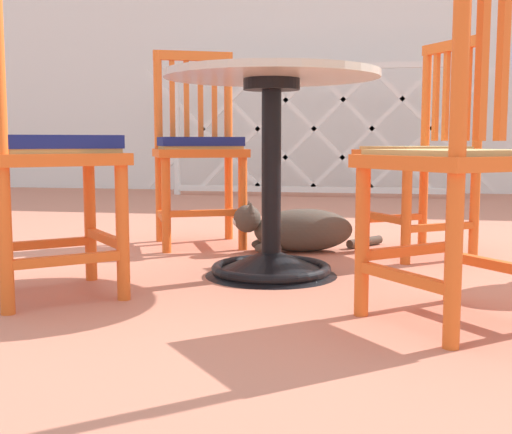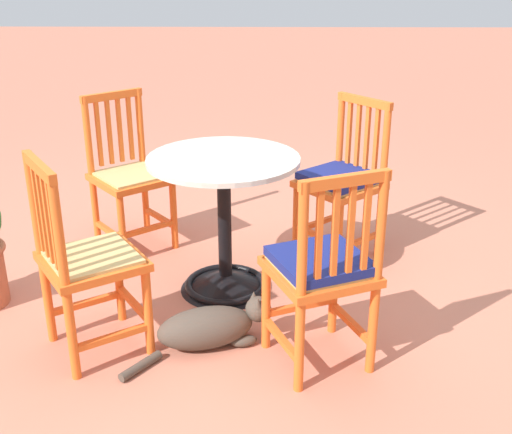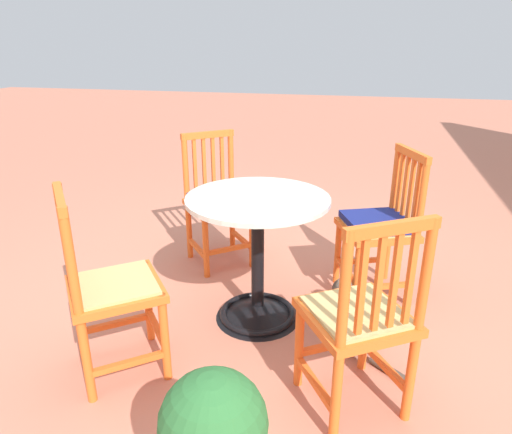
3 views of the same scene
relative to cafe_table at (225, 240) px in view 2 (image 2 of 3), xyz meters
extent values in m
plane|color=#C6755B|center=(0.05, 0.09, -0.28)|extent=(24.00, 24.00, 0.00)
cone|color=black|center=(0.00, 0.00, -0.23)|extent=(0.48, 0.48, 0.10)
torus|color=black|center=(0.00, 0.00, -0.26)|extent=(0.44, 0.44, 0.04)
cylinder|color=black|center=(0.00, 0.00, 0.09)|extent=(0.07, 0.07, 0.66)
cylinder|color=black|center=(0.00, 0.00, 0.40)|extent=(0.20, 0.20, 0.04)
cylinder|color=beige|center=(0.00, 0.00, 0.43)|extent=(0.76, 0.76, 0.02)
cylinder|color=orange|center=(-0.61, -0.19, -0.06)|extent=(0.04, 0.04, 0.45)
cylinder|color=orange|center=(-0.39, -0.45, -0.06)|extent=(0.04, 0.04, 0.45)
cylinder|color=orange|center=(-0.87, -0.41, 0.17)|extent=(0.04, 0.04, 0.91)
cylinder|color=orange|center=(-0.65, -0.67, 0.17)|extent=(0.04, 0.04, 0.91)
cube|color=orange|center=(-0.74, -0.30, -0.14)|extent=(0.28, 0.24, 0.03)
cube|color=orange|center=(-0.52, -0.56, -0.14)|extent=(0.28, 0.24, 0.03)
cube|color=orange|center=(-0.50, -0.32, -0.11)|extent=(0.24, 0.28, 0.03)
cube|color=orange|center=(-0.63, -0.43, 0.15)|extent=(0.56, 0.56, 0.04)
cube|color=tan|center=(-0.63, -0.43, 0.17)|extent=(0.49, 0.49, 0.02)
cube|color=orange|center=(-0.82, -0.46, 0.40)|extent=(0.03, 0.03, 0.39)
cube|color=orange|center=(-0.78, -0.51, 0.40)|extent=(0.03, 0.03, 0.39)
cube|color=orange|center=(-0.74, -0.57, 0.40)|extent=(0.03, 0.03, 0.39)
cube|color=orange|center=(-0.69, -0.62, 0.40)|extent=(0.03, 0.03, 0.39)
cube|color=orange|center=(-0.76, -0.54, 0.61)|extent=(0.27, 0.31, 0.04)
cube|color=navy|center=(-0.63, -0.43, 0.20)|extent=(0.51, 0.51, 0.04)
cylinder|color=orange|center=(0.33, -0.50, -0.06)|extent=(0.04, 0.04, 0.45)
cylinder|color=orange|center=(0.60, -0.29, -0.06)|extent=(0.04, 0.04, 0.45)
cylinder|color=orange|center=(0.55, -0.77, 0.17)|extent=(0.04, 0.04, 0.91)
cylinder|color=orange|center=(0.81, -0.55, 0.17)|extent=(0.04, 0.04, 0.91)
cube|color=orange|center=(0.44, -0.64, -0.14)|extent=(0.24, 0.28, 0.03)
cube|color=orange|center=(0.71, -0.42, -0.14)|extent=(0.24, 0.28, 0.03)
cube|color=orange|center=(0.47, -0.40, -0.11)|extent=(0.28, 0.24, 0.03)
cube|color=orange|center=(0.57, -0.53, 0.15)|extent=(0.56, 0.56, 0.04)
cube|color=tan|center=(0.57, -0.53, 0.17)|extent=(0.49, 0.49, 0.02)
cube|color=orange|center=(0.60, -0.72, 0.40)|extent=(0.03, 0.03, 0.39)
cube|color=orange|center=(0.66, -0.68, 0.40)|extent=(0.03, 0.03, 0.39)
cube|color=orange|center=(0.71, -0.64, 0.40)|extent=(0.03, 0.03, 0.39)
cube|color=orange|center=(0.76, -0.60, 0.40)|extent=(0.03, 0.03, 0.39)
cube|color=orange|center=(0.68, -0.66, 0.61)|extent=(0.31, 0.27, 0.04)
cylinder|color=orange|center=(0.49, 0.31, -0.06)|extent=(0.04, 0.04, 0.45)
cylinder|color=orange|center=(0.30, 0.60, -0.06)|extent=(0.04, 0.04, 0.45)
cylinder|color=orange|center=(0.77, 0.50, 0.17)|extent=(0.04, 0.04, 0.91)
cylinder|color=orange|center=(0.59, 0.78, 0.17)|extent=(0.04, 0.04, 0.91)
cube|color=orange|center=(0.63, 0.41, -0.14)|extent=(0.30, 0.21, 0.03)
cube|color=orange|center=(0.44, 0.69, -0.14)|extent=(0.30, 0.21, 0.03)
cube|color=orange|center=(0.40, 0.45, -0.11)|extent=(0.21, 0.30, 0.03)
cube|color=orange|center=(0.54, 0.55, 0.15)|extent=(0.55, 0.55, 0.04)
cube|color=tan|center=(0.54, 0.55, 0.17)|extent=(0.48, 0.48, 0.02)
cube|color=orange|center=(0.74, 0.56, 0.40)|extent=(0.03, 0.03, 0.39)
cube|color=orange|center=(0.70, 0.61, 0.40)|extent=(0.03, 0.03, 0.39)
cube|color=orange|center=(0.66, 0.67, 0.40)|extent=(0.03, 0.03, 0.39)
cube|color=orange|center=(0.62, 0.73, 0.40)|extent=(0.03, 0.03, 0.39)
cube|color=orange|center=(0.68, 0.64, 0.61)|extent=(0.24, 0.33, 0.04)
cylinder|color=orange|center=(-0.21, 0.54, -0.06)|extent=(0.04, 0.04, 0.45)
cylinder|color=orange|center=(-0.53, 0.40, -0.06)|extent=(0.04, 0.04, 0.45)
cylinder|color=orange|center=(-0.35, 0.85, 0.17)|extent=(0.04, 0.04, 0.91)
cylinder|color=orange|center=(-0.66, 0.72, 0.17)|extent=(0.04, 0.04, 0.91)
cube|color=orange|center=(-0.28, 0.69, -0.14)|extent=(0.16, 0.32, 0.03)
cube|color=orange|center=(-0.59, 0.56, -0.14)|extent=(0.16, 0.32, 0.03)
cube|color=orange|center=(-0.37, 0.47, -0.11)|extent=(0.32, 0.16, 0.03)
cube|color=orange|center=(-0.44, 0.63, 0.15)|extent=(0.53, 0.53, 0.04)
cube|color=tan|center=(-0.44, 0.63, 0.17)|extent=(0.46, 0.46, 0.02)
cube|color=orange|center=(-0.41, 0.82, 0.40)|extent=(0.03, 0.03, 0.39)
cube|color=orange|center=(-0.47, 0.80, 0.40)|extent=(0.03, 0.03, 0.39)
cube|color=orange|center=(-0.53, 0.77, 0.40)|extent=(0.03, 0.03, 0.39)
cube|color=orange|center=(-0.60, 0.74, 0.40)|extent=(0.03, 0.03, 0.39)
cube|color=orange|center=(-0.50, 0.78, 0.61)|extent=(0.36, 0.18, 0.04)
cube|color=navy|center=(-0.44, 0.63, 0.20)|extent=(0.47, 0.47, 0.04)
ellipsoid|color=#4C4238|center=(0.06, 0.54, -0.19)|extent=(0.48, 0.32, 0.19)
ellipsoid|color=silver|center=(-0.04, 0.51, -0.20)|extent=(0.22, 0.20, 0.14)
sphere|color=#4C4238|center=(-0.18, 0.46, -0.13)|extent=(0.12, 0.12, 0.12)
ellipsoid|color=silver|center=(-0.22, 0.45, -0.15)|extent=(0.06, 0.06, 0.04)
cone|color=#4C4238|center=(-0.16, 0.44, -0.08)|extent=(0.04, 0.04, 0.04)
cone|color=#4C4238|center=(-0.18, 0.50, -0.08)|extent=(0.04, 0.04, 0.04)
ellipsoid|color=#4C4238|center=(-0.08, 0.44, -0.26)|extent=(0.13, 0.09, 0.05)
ellipsoid|color=#4C4238|center=(-0.11, 0.54, -0.26)|extent=(0.13, 0.09, 0.05)
cylinder|color=#4C4238|center=(0.32, 0.73, -0.26)|extent=(0.16, 0.20, 0.04)
camera|label=1|loc=(0.37, -2.34, 0.20)|focal=46.44mm
camera|label=2|loc=(-0.21, 3.05, 1.41)|focal=45.69mm
camera|label=3|loc=(2.19, 0.54, 1.20)|focal=32.02mm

